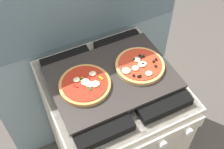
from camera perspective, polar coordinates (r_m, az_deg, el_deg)
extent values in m
cube|color=#7A939E|center=(1.55, -5.48, 4.83)|extent=(1.10, 0.03, 1.55)
cube|color=beige|center=(1.63, 0.00, -11.38)|extent=(0.60, 0.60, 0.86)
cube|color=black|center=(1.28, 0.00, -2.10)|extent=(0.59, 0.59, 0.01)
cube|color=black|center=(1.23, -5.88, -3.58)|extent=(0.24, 0.51, 0.04)
cube|color=black|center=(1.31, 5.52, 0.74)|extent=(0.24, 0.51, 0.04)
cube|color=beige|center=(1.19, 6.82, -14.34)|extent=(0.58, 0.02, 0.07)
cylinder|color=silver|center=(1.20, 10.29, -13.70)|extent=(0.04, 0.02, 0.04)
cylinder|color=silver|center=(1.25, 15.35, -11.09)|extent=(0.04, 0.02, 0.04)
cube|color=#2D2826|center=(1.24, 0.00, -0.54)|extent=(0.54, 0.38, 0.02)
cylinder|color=#C18947|center=(1.20, -5.60, -1.94)|extent=(0.22, 0.22, 0.02)
cylinder|color=#AD2614|center=(1.19, -5.64, -1.61)|extent=(0.20, 0.20, 0.00)
ellipsoid|color=beige|center=(1.17, -4.60, -1.97)|extent=(0.04, 0.03, 0.01)
ellipsoid|color=beige|center=(1.17, -3.43, -1.93)|extent=(0.04, 0.04, 0.01)
ellipsoid|color=beige|center=(1.18, -5.44, -1.52)|extent=(0.04, 0.04, 0.01)
ellipsoid|color=beige|center=(1.20, -7.23, -1.05)|extent=(0.03, 0.03, 0.01)
ellipsoid|color=beige|center=(1.21, -3.98, 0.18)|extent=(0.03, 0.03, 0.01)
cube|color=red|center=(1.19, -6.35, -1.05)|extent=(0.02, 0.02, 0.00)
cube|color=gold|center=(1.18, -5.09, -1.80)|extent=(0.01, 0.02, 0.00)
cube|color=gold|center=(1.20, -5.89, -0.89)|extent=(0.01, 0.03, 0.00)
cube|color=red|center=(1.20, -4.80, -0.68)|extent=(0.02, 0.02, 0.00)
cube|color=#19721E|center=(1.16, -4.53, -2.71)|extent=(0.01, 0.02, 0.00)
cube|color=#19721E|center=(1.19, -5.91, -0.99)|extent=(0.02, 0.02, 0.00)
cube|color=red|center=(1.17, -7.31, -2.41)|extent=(0.02, 0.03, 0.00)
cube|color=gold|center=(1.19, -6.39, -1.19)|extent=(0.02, 0.02, 0.00)
cube|color=#19721E|center=(1.18, -3.15, -1.43)|extent=(0.02, 0.02, 0.00)
cube|color=gold|center=(1.19, -2.28, -0.70)|extent=(0.01, 0.03, 0.00)
cylinder|color=tan|center=(1.27, 5.68, 1.82)|extent=(0.22, 0.22, 0.02)
cylinder|color=red|center=(1.26, 5.72, 2.15)|extent=(0.20, 0.20, 0.00)
ellipsoid|color=beige|center=(1.23, 4.76, 1.31)|extent=(0.03, 0.03, 0.01)
ellipsoid|color=beige|center=(1.22, 2.91, 0.82)|extent=(0.04, 0.04, 0.01)
ellipsoid|color=beige|center=(1.25, 6.16, 2.13)|extent=(0.04, 0.04, 0.01)
ellipsoid|color=beige|center=(1.27, 5.08, 3.08)|extent=(0.03, 0.03, 0.01)
ellipsoid|color=beige|center=(1.22, 7.51, 0.24)|extent=(0.03, 0.03, 0.01)
sphere|color=black|center=(1.27, 8.47, 2.69)|extent=(0.01, 0.01, 0.01)
sphere|color=black|center=(1.25, 8.88, 1.74)|extent=(0.01, 0.01, 0.01)
sphere|color=black|center=(1.27, 4.55, 3.10)|extent=(0.01, 0.01, 0.01)
sphere|color=black|center=(1.28, 8.97, 3.08)|extent=(0.01, 0.01, 0.01)
sphere|color=black|center=(1.20, 4.44, -0.17)|extent=(0.01, 0.01, 0.01)
sphere|color=black|center=(1.20, 5.43, -0.36)|extent=(0.01, 0.01, 0.01)
sphere|color=black|center=(1.28, 5.72, 3.85)|extent=(0.01, 0.01, 0.01)
sphere|color=black|center=(1.20, 5.77, -0.28)|extent=(0.01, 0.01, 0.01)
sphere|color=black|center=(1.28, 6.41, 3.75)|extent=(0.01, 0.01, 0.01)
sphere|color=black|center=(1.28, 5.85, 3.52)|extent=(0.01, 0.01, 0.01)
sphere|color=black|center=(1.25, 6.34, 2.18)|extent=(0.01, 0.01, 0.01)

